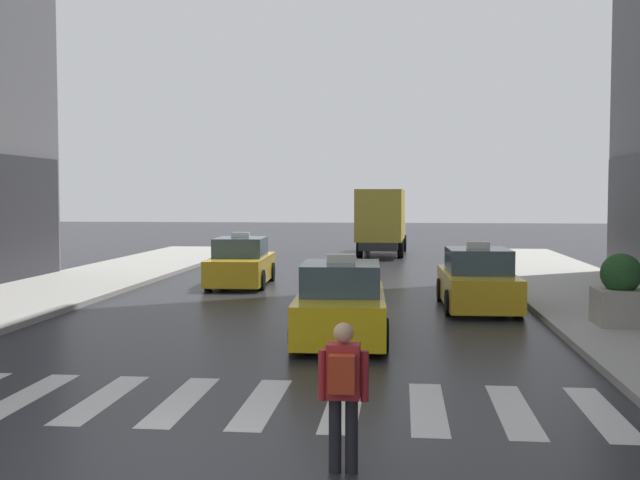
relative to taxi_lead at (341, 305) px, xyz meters
The scene contains 8 objects.
ground_plane 8.33m from the taxi_lead, 99.40° to the right, with size 160.00×160.00×0.00m, color #26262B.
crosswalk_markings 5.41m from the taxi_lead, 104.63° to the right, with size 11.30×2.80×0.01m.
taxi_lead is the anchor object (origin of this frame).
taxi_second 5.81m from the taxi_lead, 55.49° to the left, with size 2.03×4.59×1.80m.
taxi_third 10.30m from the taxi_lead, 113.68° to the left, with size 2.09×4.61×1.80m.
box_truck 23.21m from the taxi_lead, 89.34° to the left, with size 2.49×7.61×3.35m.
pedestrian_with_backpack 7.95m from the taxi_lead, 85.36° to the right, with size 0.55×0.43×1.65m.
planter_mid_block 6.31m from the taxi_lead, 14.06° to the left, with size 1.10×1.10×1.60m.
Camera 1 is at (2.62, -7.92, 3.01)m, focal length 43.29 mm.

